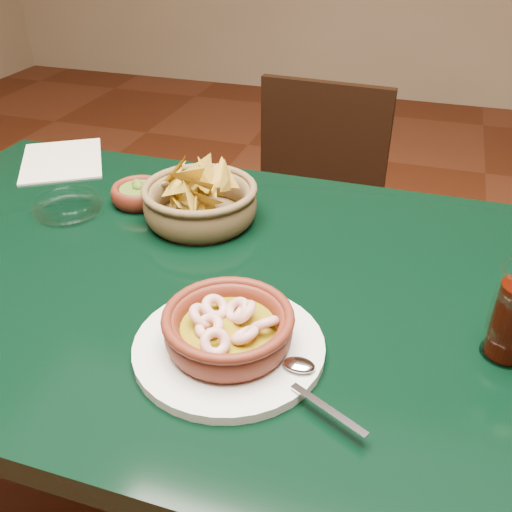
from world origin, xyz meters
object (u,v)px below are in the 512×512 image
(dining_table, at_px, (182,314))
(chip_basket, at_px, (200,201))
(dining_chair, at_px, (308,224))
(shrimp_plate, at_px, (229,333))

(dining_table, relative_size, chip_basket, 4.97)
(dining_chair, relative_size, shrimp_plate, 2.58)
(shrimp_plate, relative_size, chip_basket, 1.35)
(dining_chair, bearing_deg, shrimp_plate, -84.36)
(dining_table, xyz_separation_m, dining_chair, (0.06, 0.70, -0.19))
(dining_table, xyz_separation_m, shrimp_plate, (0.15, -0.17, 0.13))
(shrimp_plate, bearing_deg, dining_chair, 95.64)
(dining_chair, bearing_deg, chip_basket, -99.18)
(dining_table, distance_m, shrimp_plate, 0.26)
(dining_chair, height_order, chip_basket, chip_basket)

